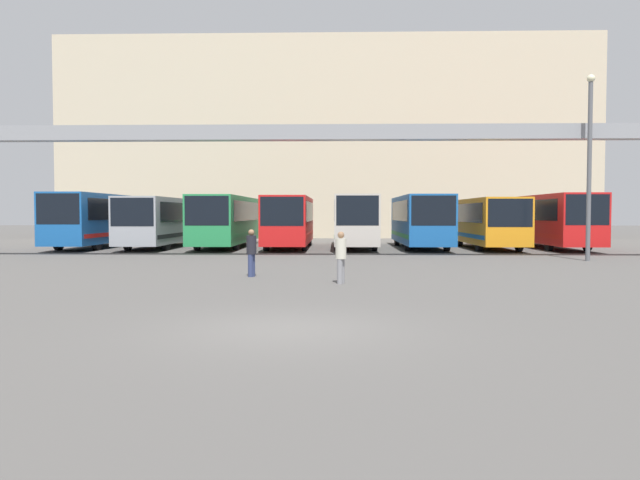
{
  "coord_description": "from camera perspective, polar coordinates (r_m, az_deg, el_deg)",
  "views": [
    {
      "loc": [
        0.92,
        -11.52,
        2.16
      ],
      "look_at": [
        0.02,
        21.81,
        0.73
      ],
      "focal_mm": 35.0,
      "sensor_mm": 36.0,
      "label": 1
    }
  ],
  "objects": [
    {
      "name": "bus_slot_1",
      "position": [
        40.66,
        -14.23,
        1.86
      ],
      "size": [
        2.59,
        11.61,
        3.1
      ],
      "color": "#999EA5",
      "rests_on": "ground"
    },
    {
      "name": "bus_slot_7",
      "position": [
        41.59,
        20.16,
        1.93
      ],
      "size": [
        2.53,
        12.2,
        3.27
      ],
      "color": "red",
      "rests_on": "ground"
    },
    {
      "name": "bus_slot_4",
      "position": [
        39.1,
        3.17,
        2.0
      ],
      "size": [
        2.5,
        11.54,
        3.22
      ],
      "color": "beige",
      "rests_on": "ground"
    },
    {
      "name": "bus_slot_0",
      "position": [
        41.9,
        -19.6,
        1.99
      ],
      "size": [
        2.62,
        11.52,
        3.34
      ],
      "color": "#1959A5",
      "rests_on": "ground"
    },
    {
      "name": "bus_slot_3",
      "position": [
        38.7,
        -2.82,
        1.94
      ],
      "size": [
        2.56,
        10.54,
        3.15
      ],
      "color": "red",
      "rests_on": "ground"
    },
    {
      "name": "bus_slot_2",
      "position": [
        40.05,
        -8.52,
        1.98
      ],
      "size": [
        2.63,
        12.23,
        3.2
      ],
      "color": "#268C4C",
      "rests_on": "ground"
    },
    {
      "name": "lamp_post",
      "position": [
        30.87,
        23.41,
        6.72
      ],
      "size": [
        0.36,
        0.36,
        8.4
      ],
      "color": "#595B60",
      "rests_on": "ground"
    },
    {
      "name": "bus_slot_6",
      "position": [
        39.44,
        15.06,
        1.78
      ],
      "size": [
        2.6,
        10.05,
        3.04
      ],
      "color": "orange",
      "rests_on": "ground"
    },
    {
      "name": "ground_plane",
      "position": [
        11.76,
        -3.01,
        -8.14
      ],
      "size": [
        200.0,
        200.0,
        0.0
      ],
      "primitive_type": "plane",
      "color": "#514F4C"
    },
    {
      "name": "pedestrian_near_right",
      "position": [
        21.34,
        -6.29,
        -1.06
      ],
      "size": [
        0.34,
        0.34,
        1.62
      ],
      "rotation": [
        0.0,
        0.0,
        4.37
      ],
      "color": "navy",
      "rests_on": "ground"
    },
    {
      "name": "pedestrian_far_center",
      "position": [
        19.14,
        1.92,
        -1.47
      ],
      "size": [
        0.33,
        0.33,
        1.6
      ],
      "rotation": [
        0.0,
        0.0,
        1.15
      ],
      "color": "gray",
      "rests_on": "ground"
    },
    {
      "name": "bus_slot_5",
      "position": [
        39.09,
        9.13,
        1.96
      ],
      "size": [
        2.61,
        10.86,
        3.21
      ],
      "color": "#1959A5",
      "rests_on": "ground"
    },
    {
      "name": "building_backdrop",
      "position": [
        60.19,
        0.67,
        8.79
      ],
      "size": [
        47.45,
        12.0,
        17.61
      ],
      "color": "beige",
      "rests_on": "ground"
    },
    {
      "name": "overhead_gantry",
      "position": [
        29.75,
        -0.24,
        8.83
      ],
      "size": [
        38.74,
        0.8,
        6.31
      ],
      "color": "gray",
      "rests_on": "ground"
    }
  ]
}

